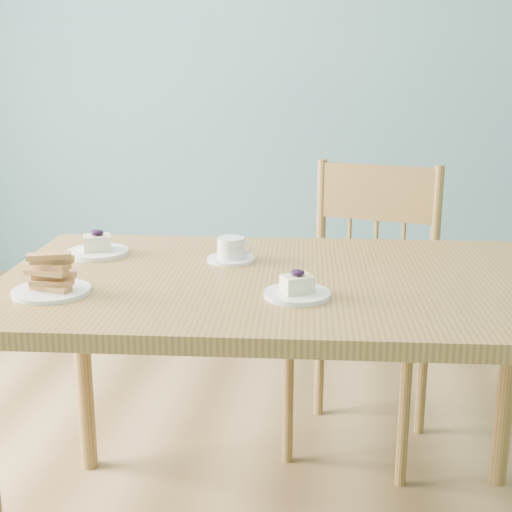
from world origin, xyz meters
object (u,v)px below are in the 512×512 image
cheesecake_plate_near (297,290)px  biscotti_plate (51,280)px  coffee_cup (231,251)px  dining_chair (364,308)px  cheesecake_plate_far (98,248)px  dining_table (290,307)px

cheesecake_plate_near → biscotti_plate: (-0.59, -0.05, 0.02)m
cheesecake_plate_near → coffee_cup: same height
dining_chair → biscotti_plate: dining_chair is taller
dining_chair → cheesecake_plate_far: (-0.79, -0.47, 0.31)m
dining_table → cheesecake_plate_far: size_ratio=8.81×
dining_table → cheesecake_plate_far: 0.60m
cheesecake_plate_near → cheesecake_plate_far: bearing=152.5°
cheesecake_plate_far → dining_chair: bearing=30.9°
cheesecake_plate_near → coffee_cup: bearing=124.9°
biscotti_plate → dining_chair: bearing=46.9°
coffee_cup → dining_table: bearing=-41.9°
dining_table → cheesecake_plate_near: size_ratio=9.74×
dining_chair → cheesecake_plate_far: 0.97m
cheesecake_plate_far → biscotti_plate: (0.01, -0.36, 0.01)m
biscotti_plate → dining_table: bearing=19.9°
cheesecake_plate_near → biscotti_plate: biscotti_plate is taller
dining_table → cheesecake_plate_far: cheesecake_plate_far is taller
dining_table → cheesecake_plate_near: 0.19m
coffee_cup → cheesecake_plate_near: bearing=-59.1°
dining_table → cheesecake_plate_far: (-0.57, 0.16, 0.10)m
dining_table → coffee_cup: bearing=138.9°
dining_table → cheesecake_plate_near: cheesecake_plate_near is taller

